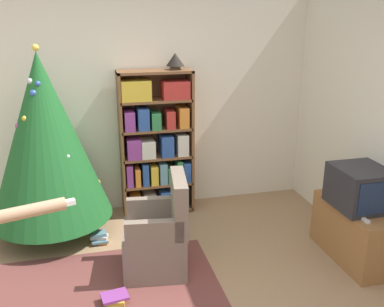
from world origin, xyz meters
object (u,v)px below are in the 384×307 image
at_px(armchair, 159,238).
at_px(table_lamp, 175,60).
at_px(bookshelf, 156,146).
at_px(christmas_tree, 45,139).
at_px(television, 361,187).

height_order(armchair, table_lamp, table_lamp).
relative_size(bookshelf, christmas_tree, 0.84).
height_order(television, table_lamp, table_lamp).
relative_size(armchair, table_lamp, 4.60).
bearing_deg(table_lamp, bookshelf, -177.48).
xyz_separation_m(christmas_tree, table_lamp, (1.42, 0.32, 0.71)).
distance_m(television, table_lamp, 2.34).
xyz_separation_m(christmas_tree, armchair, (0.99, -0.94, -0.75)).
bearing_deg(armchair, bookshelf, 178.98).
relative_size(television, armchair, 0.56).
xyz_separation_m(bookshelf, table_lamp, (0.24, 0.01, 0.97)).
bearing_deg(bookshelf, christmas_tree, -165.12).
bearing_deg(armchair, table_lamp, 168.95).
distance_m(bookshelf, christmas_tree, 1.25).
height_order(christmas_tree, armchair, christmas_tree).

